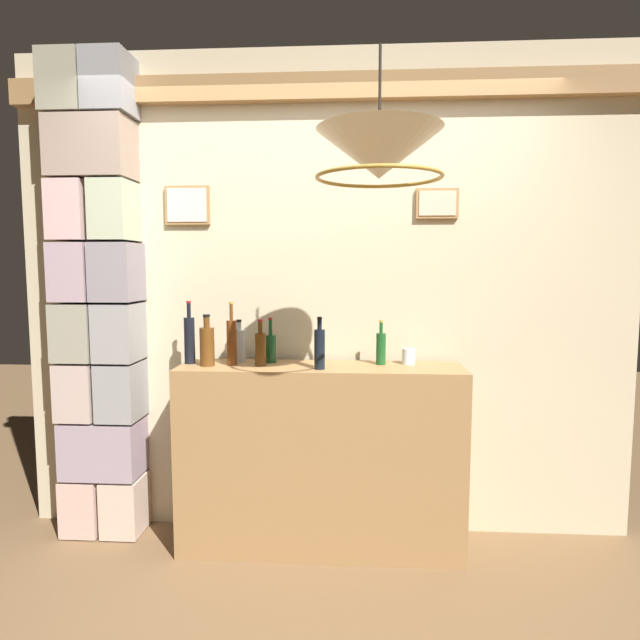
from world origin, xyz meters
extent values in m
cube|color=beige|center=(0.00, 1.10, 1.36)|extent=(3.47, 0.08, 2.72)
cube|color=#9E7547|center=(0.00, 1.04, 2.49)|extent=(3.47, 0.10, 0.14)
cube|color=#9E7547|center=(-0.76, 1.05, 1.87)|extent=(0.25, 0.03, 0.22)
cube|color=beige|center=(-0.76, 1.03, 1.87)|extent=(0.22, 0.01, 0.19)
cube|color=#9E7547|center=(0.62, 1.05, 1.87)|extent=(0.23, 0.03, 0.16)
cube|color=beige|center=(0.62, 1.03, 1.87)|extent=(0.20, 0.01, 0.13)
cube|color=#D0AC9D|center=(-1.36, 0.96, 0.17)|extent=(0.21, 0.32, 0.32)
cube|color=beige|center=(-1.13, 0.96, 0.17)|extent=(0.21, 0.32, 0.32)
cube|color=#9F8D9C|center=(-1.25, 0.96, 0.50)|extent=(0.43, 0.32, 0.32)
cube|color=#BEA89E|center=(-1.36, 0.96, 0.83)|extent=(0.21, 0.32, 0.32)
cube|color=gray|center=(-1.13, 0.96, 0.83)|extent=(0.21, 0.32, 0.32)
cube|color=gray|center=(-1.36, 0.96, 1.16)|extent=(0.22, 0.32, 0.32)
cube|color=#969493|center=(-1.13, 0.96, 1.16)|extent=(0.21, 0.32, 0.32)
cube|color=#AA919D|center=(-1.36, 0.96, 1.50)|extent=(0.21, 0.32, 0.32)
cube|color=gray|center=(-1.13, 0.96, 1.50)|extent=(0.22, 0.32, 0.32)
cube|color=beige|center=(-1.36, 0.96, 1.83)|extent=(0.20, 0.32, 0.32)
cube|color=#B3BD9B|center=(-1.13, 0.96, 1.83)|extent=(0.20, 0.32, 0.32)
cube|color=gray|center=(-1.25, 0.96, 2.16)|extent=(0.43, 0.32, 0.32)
cube|color=gray|center=(-1.36, 0.96, 2.50)|extent=(0.22, 0.32, 0.32)
cube|color=gray|center=(-1.13, 0.96, 2.50)|extent=(0.22, 0.32, 0.32)
cube|color=#9E7547|center=(0.00, 0.83, 0.50)|extent=(1.51, 0.37, 1.00)
cylinder|color=brown|center=(-0.47, 0.83, 1.12)|extent=(0.05, 0.05, 0.24)
cylinder|color=brown|center=(-0.47, 0.83, 1.29)|extent=(0.02, 0.02, 0.09)
cylinder|color=#B7932D|center=(-0.47, 0.83, 1.34)|extent=(0.02, 0.02, 0.01)
cylinder|color=#5A3612|center=(-0.32, 0.83, 1.09)|extent=(0.06, 0.06, 0.17)
cylinder|color=#5A3612|center=(-0.32, 0.83, 1.21)|extent=(0.02, 0.02, 0.06)
cylinder|color=maroon|center=(-0.32, 0.83, 1.25)|extent=(0.03, 0.03, 0.01)
cylinder|color=black|center=(0.00, 0.75, 1.11)|extent=(0.06, 0.06, 0.21)
cylinder|color=black|center=(0.00, 0.75, 1.23)|extent=(0.02, 0.02, 0.05)
cylinder|color=black|center=(0.00, 0.75, 1.27)|extent=(0.03, 0.03, 0.01)
cylinder|color=#1A5121|center=(0.32, 0.90, 1.09)|extent=(0.05, 0.05, 0.17)
cylinder|color=#1A5121|center=(0.32, 0.90, 1.20)|extent=(0.02, 0.02, 0.06)
cylinder|color=#B7932D|center=(0.32, 0.90, 1.24)|extent=(0.02, 0.02, 0.01)
cylinder|color=silver|center=(-0.46, 0.94, 1.09)|extent=(0.07, 0.07, 0.18)
cylinder|color=silver|center=(-0.46, 0.94, 1.20)|extent=(0.03, 0.03, 0.05)
cylinder|color=black|center=(-0.46, 0.94, 1.23)|extent=(0.03, 0.03, 0.01)
cylinder|color=#184A26|center=(-0.28, 0.92, 1.08)|extent=(0.06, 0.06, 0.15)
cylinder|color=#184A26|center=(-0.28, 0.92, 1.20)|extent=(0.02, 0.02, 0.08)
cylinder|color=maroon|center=(-0.28, 0.92, 1.25)|extent=(0.02, 0.02, 0.01)
cylinder|color=black|center=(-0.71, 0.87, 1.13)|extent=(0.06, 0.06, 0.25)
cylinder|color=black|center=(-0.71, 0.87, 1.29)|extent=(0.02, 0.02, 0.08)
cylinder|color=maroon|center=(-0.71, 0.87, 1.34)|extent=(0.02, 0.02, 0.01)
cylinder|color=brown|center=(-0.60, 0.80, 1.11)|extent=(0.08, 0.08, 0.20)
cylinder|color=brown|center=(-0.60, 0.80, 1.24)|extent=(0.03, 0.03, 0.06)
cylinder|color=black|center=(-0.60, 0.80, 1.27)|extent=(0.04, 0.04, 0.01)
cylinder|color=silver|center=(0.47, 0.92, 1.05)|extent=(0.07, 0.07, 0.08)
cone|color=#EFE5C6|center=(0.27, 0.22, 1.97)|extent=(0.50, 0.50, 0.19)
cylinder|color=black|center=(0.27, 0.22, 2.23)|extent=(0.01, 0.01, 0.32)
torus|color=#AD8433|center=(0.27, 0.22, 1.88)|extent=(0.51, 0.51, 0.02)
camera|label=1|loc=(0.17, -1.96, 1.53)|focal=30.14mm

